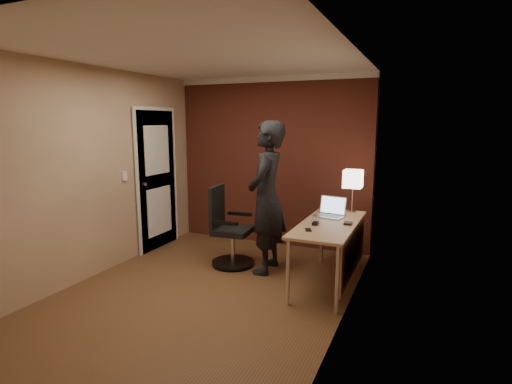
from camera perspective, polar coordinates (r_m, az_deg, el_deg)
room at (r=5.72m, az=-1.79°, el=5.16°), size 4.00×4.00×4.00m
desk at (r=4.60m, az=11.27°, el=-5.96°), size 0.60×1.50×0.73m
desk_lamp at (r=5.08m, az=13.68°, el=1.76°), size 0.22×0.22×0.54m
laptop at (r=4.89m, az=10.65°, el=-2.66°), size 0.37×0.31×0.23m
mouse at (r=4.46m, az=8.47°, el=-4.45°), size 0.07×0.10×0.03m
phone at (r=4.23m, az=7.46°, el=-5.38°), size 0.10×0.13×0.01m
wallet at (r=4.56m, az=13.00°, el=-4.37°), size 0.10×0.12×0.02m
office_chair at (r=5.20m, az=-4.02°, el=-5.65°), size 0.55×0.59×1.02m
person at (r=4.88m, az=1.53°, el=-0.83°), size 0.50×0.72×1.87m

